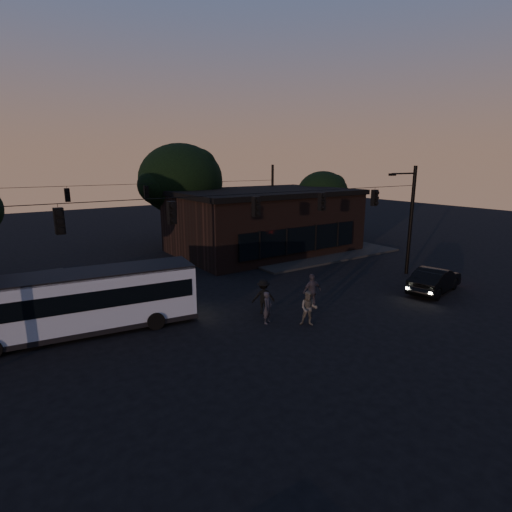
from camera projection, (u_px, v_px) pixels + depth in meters
ground at (306, 337)px, 18.04m from camera, size 120.00×120.00×0.00m
sidewalk_far_right at (303, 250)px, 35.87m from camera, size 14.00×10.00×0.15m
building at (263, 221)px, 35.20m from camera, size 15.40×10.41×5.40m
tree_behind at (181, 179)px, 36.48m from camera, size 7.60×7.60×9.43m
tree_right at (323, 193)px, 41.35m from camera, size 5.20×5.20×6.86m
signal_rig_near at (256, 228)px, 20.23m from camera, size 26.24×0.30×7.50m
signal_rig_far at (147, 206)px, 33.13m from camera, size 26.24×0.30×7.50m
bus at (82, 299)px, 18.19m from camera, size 10.45×3.71×2.88m
car at (435, 280)px, 24.15m from camera, size 4.93×2.56×1.55m
pedestrian_a at (267, 308)px, 19.46m from camera, size 0.70×0.62×1.60m
pedestrian_b at (309, 308)px, 19.18m from camera, size 1.06×1.05×1.72m
pedestrian_c at (312, 291)px, 21.41m from camera, size 1.18×0.61×1.93m
pedestrian_d at (263, 296)px, 20.70m from camera, size 1.37×1.11×1.84m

